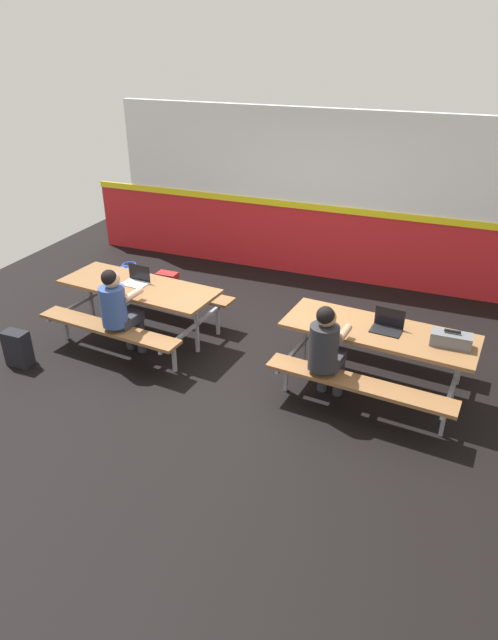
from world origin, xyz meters
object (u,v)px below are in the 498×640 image
object	(u,v)px
picnic_table_left	(140,297)
laptop_silver	(136,280)
backpack_dark	(18,348)
satchel_spare	(168,287)
laptop_dark	(387,326)
tote_bag_bright	(131,278)
student_nearer	(118,307)
picnic_table_right	(377,343)
toolbox_grey	(451,339)
student_further	(326,347)

from	to	relation	value
picnic_table_left	laptop_silver	xyz separation A→B (m)	(-0.05, 0.04, 0.21)
backpack_dark	satchel_spare	distance (m)	2.37
laptop_dark	tote_bag_bright	distance (m)	4.28
tote_bag_bright	satchel_spare	xyz separation A→B (m)	(0.73, -0.11, 0.02)
laptop_dark	student_nearer	bearing A→B (deg)	-169.62
picnic_table_right	backpack_dark	distance (m)	4.20
satchel_spare	backpack_dark	bearing A→B (deg)	-109.18
laptop_dark	picnic_table_left	bearing A→B (deg)	179.77
laptop_dark	toolbox_grey	size ratio (longest dim) A/B	0.85
laptop_silver	satchel_spare	bearing A→B (deg)	99.92
picnic_table_left	student_nearer	size ratio (longest dim) A/B	1.75
satchel_spare	student_nearer	bearing A→B (deg)	-79.49
backpack_dark	picnic_table_right	bearing A→B (deg)	15.14
student_further	tote_bag_bright	size ratio (longest dim) A/B	2.81
laptop_silver	laptop_dark	distance (m)	3.15
student_further	picnic_table_right	bearing A→B (deg)	49.23
student_further	laptop_dark	xyz separation A→B (m)	(0.52, 0.55, 0.08)
picnic_table_right	toolbox_grey	bearing A→B (deg)	-5.41
toolbox_grey	backpack_dark	distance (m)	4.91
satchel_spare	picnic_table_left	bearing A→B (deg)	-78.00
picnic_table_left	laptop_dark	distance (m)	3.11
picnic_table_right	satchel_spare	distance (m)	3.47
backpack_dark	laptop_dark	bearing A→B (deg)	15.27
backpack_dark	student_nearer	bearing A→B (deg)	27.56
student_further	laptop_dark	distance (m)	0.76
laptop_dark	toolbox_grey	world-z (taller)	laptop_dark
student_further	toolbox_grey	bearing A→B (deg)	20.91
picnic_table_right	tote_bag_bright	bearing A→B (deg)	162.39
student_nearer	tote_bag_bright	distance (m)	2.13
tote_bag_bright	laptop_dark	bearing A→B (deg)	-16.91
tote_bag_bright	student_further	bearing A→B (deg)	-26.73
picnic_table_left	student_further	distance (m)	2.64
picnic_table_left	laptop_dark	xyz separation A→B (m)	(3.10, -0.01, 0.21)
picnic_table_left	laptop_silver	distance (m)	0.22
laptop_silver	laptop_dark	xyz separation A→B (m)	(3.15, -0.05, 0.00)
backpack_dark	satchel_spare	bearing A→B (deg)	70.82
backpack_dark	satchel_spare	world-z (taller)	same
laptop_silver	satchel_spare	size ratio (longest dim) A/B	0.77
picnic_table_left	laptop_silver	bearing A→B (deg)	139.34
satchel_spare	tote_bag_bright	bearing A→B (deg)	171.00
student_further	laptop_silver	size ratio (longest dim) A/B	3.56
picnic_table_right	student_further	world-z (taller)	student_further
picnic_table_left	toolbox_grey	xyz separation A→B (m)	(3.75, -0.11, 0.23)
student_further	laptop_dark	size ratio (longest dim) A/B	3.56
laptop_dark	picnic_table_right	bearing A→B (deg)	-158.24
picnic_table_left	laptop_silver	size ratio (longest dim) A/B	6.22
toolbox_grey	tote_bag_bright	size ratio (longest dim) A/B	0.93
student_nearer	laptop_dark	world-z (taller)	student_nearer
toolbox_grey	satchel_spare	bearing A→B (deg)	163.00
picnic_table_left	satchel_spare	world-z (taller)	picnic_table_left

